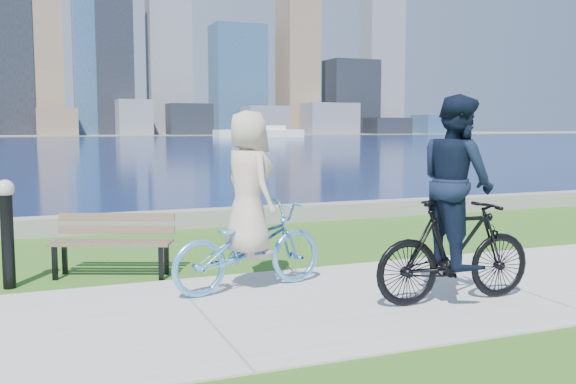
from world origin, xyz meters
name	(u,v)px	position (x,y,z in m)	size (l,w,h in m)	color
ground	(204,317)	(0.00, 0.00, 0.00)	(320.00, 320.00, 0.00)	#2D5D18
concrete_path	(204,316)	(0.00, 0.00, 0.01)	(80.00, 3.50, 0.02)	#A9AAA4
seawall	(128,222)	(0.00, 6.20, 0.17)	(90.00, 0.50, 0.35)	gray
bay_water	(52,143)	(0.00, 72.00, 0.00)	(320.00, 131.00, 0.01)	#0B1B49
far_shore	(45,135)	(0.00, 130.00, 0.06)	(320.00, 30.00, 0.12)	slate
city_skyline	(34,12)	(-1.00, 129.52, 23.91)	(176.73, 21.97, 76.00)	#79634A
ferry_far	(259,132)	(33.69, 96.93, 0.85)	(14.98, 4.28, 2.03)	white
park_bench	(113,239)	(-0.70, 2.38, 0.52)	(1.75, 1.15, 0.86)	black
bollard_lamp	(7,227)	(-2.04, 2.14, 0.81)	(0.23, 0.23, 1.41)	black
cyclist_woman	(249,224)	(0.81, 0.89, 0.86)	(1.12, 2.20, 2.26)	#60A8E9
cyclist_man	(456,217)	(2.88, -0.55, 1.04)	(0.80, 2.06, 2.43)	black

